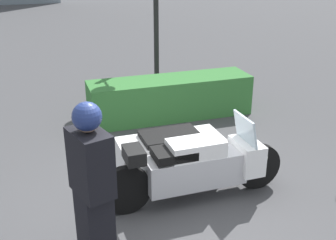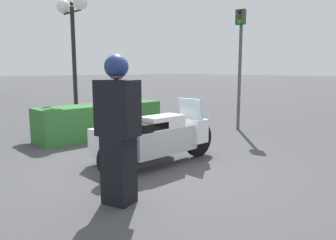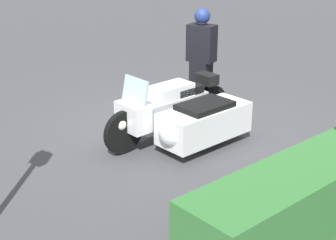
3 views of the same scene
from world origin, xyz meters
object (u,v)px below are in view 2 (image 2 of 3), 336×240
object	(u,v)px
police_motorcycle	(150,137)
hedge_bush_curbside	(101,120)
traffic_light_near	(240,52)
twin_lamp_post	(72,21)
officer_rider	(118,127)

from	to	relation	value
police_motorcycle	hedge_bush_curbside	world-z (taller)	police_motorcycle
hedge_bush_curbside	traffic_light_near	distance (m)	4.23
police_motorcycle	twin_lamp_post	distance (m)	5.27
police_motorcycle	hedge_bush_curbside	distance (m)	2.79
hedge_bush_curbside	police_motorcycle	bearing A→B (deg)	-103.53
police_motorcycle	traffic_light_near	xyz separation A→B (m)	(3.99, 0.81, 1.72)
police_motorcycle	traffic_light_near	distance (m)	4.42
hedge_bush_curbside	traffic_light_near	size ratio (longest dim) A/B	1.00
police_motorcycle	hedge_bush_curbside	size ratio (longest dim) A/B	0.79
traffic_light_near	hedge_bush_curbside	bearing A→B (deg)	-41.17
officer_rider	hedge_bush_curbside	distance (m)	4.49
officer_rider	twin_lamp_post	distance (m)	6.50
twin_lamp_post	traffic_light_near	distance (m)	4.89
officer_rider	hedge_bush_curbside	bearing A→B (deg)	-136.40
police_motorcycle	traffic_light_near	size ratio (longest dim) A/B	0.80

